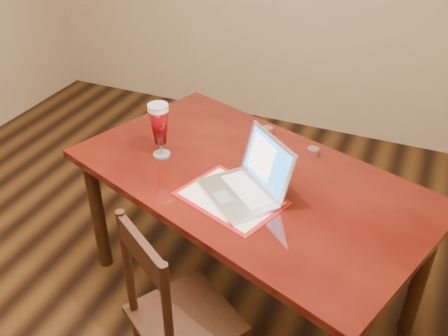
% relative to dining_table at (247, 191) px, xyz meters
% --- Properties ---
extents(ground, '(5.00, 5.00, 0.00)m').
position_rel_dining_table_xyz_m(ground, '(-0.50, -0.42, -0.73)').
color(ground, black).
rests_on(ground, ground).
extents(dining_table, '(1.97, 1.51, 1.11)m').
position_rel_dining_table_xyz_m(dining_table, '(0.00, 0.00, 0.00)').
color(dining_table, '#4E120A').
rests_on(dining_table, ground).
extents(dining_chair, '(0.57, 0.57, 1.00)m').
position_rel_dining_table_xyz_m(dining_chair, '(-0.06, -0.65, -0.26)').
color(dining_chair, black).
rests_on(dining_chair, ground).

